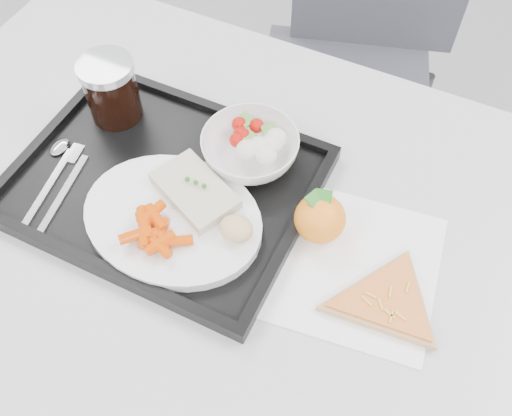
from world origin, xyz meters
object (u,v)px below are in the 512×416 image
Objects in this scene: chair at (359,46)px; dinner_plate at (173,219)px; cola_glass at (111,89)px; table at (230,238)px; tray at (164,184)px; pizza_slice at (387,301)px; tangerine at (320,218)px; salad_bowl at (250,148)px.

chair is 0.79m from dinner_plate.
cola_glass reaches higher than dinner_plate.
dinner_plate is (-0.06, -0.05, 0.09)m from table.
dinner_plate is (0.05, -0.06, 0.02)m from tray.
chair is 0.71m from cola_glass.
chair is 2.07× the size of tray.
chair reaches higher than pizza_slice.
table is 0.72m from chair.
chair is 3.48× the size of pizza_slice.
cola_glass reaches higher than tangerine.
tray is 1.68× the size of pizza_slice.
table is at bearing -82.99° from salad_bowl.
pizza_slice is at bearing -14.11° from cola_glass.
tangerine is (0.15, -0.07, -0.00)m from salad_bowl.
tray is 0.38m from pizza_slice.
salad_bowl is at bearing -90.10° from chair.
dinner_plate is 2.50× the size of cola_glass.
table is 0.12m from dinner_plate.
cola_glass reaches higher than table.
dinner_plate reaches higher than tray.
salad_bowl reaches higher than pizza_slice.
salad_bowl reaches higher than table.
table is 7.89× the size of salad_bowl.
dinner_plate is at bearing -93.73° from chair.
chair is 10.70× the size of tangerine.
pizza_slice is (0.27, -0.14, -0.03)m from salad_bowl.
chair is 0.74m from tray.
chair reaches higher than dinner_plate.
cola_glass is at bearing 142.88° from dinner_plate.
table is at bearing -166.32° from tangerine.
dinner_plate is 0.25m from cola_glass.
chair is at bearing 68.09° from cola_glass.
dinner_plate is 1.01× the size of pizza_slice.
tangerine is at bearing 13.68° from table.
dinner_plate is at bearing -156.01° from tangerine.
tangerine is at bearing 6.84° from tray.
dinner_plate is 0.17m from salad_bowl.
dinner_plate is at bearing -37.12° from cola_glass.
tray is 0.15m from salad_bowl.
cola_glass is at bearing 165.89° from pizza_slice.
dinner_plate is at bearing -176.84° from pizza_slice.
tangerine reaches higher than tray.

